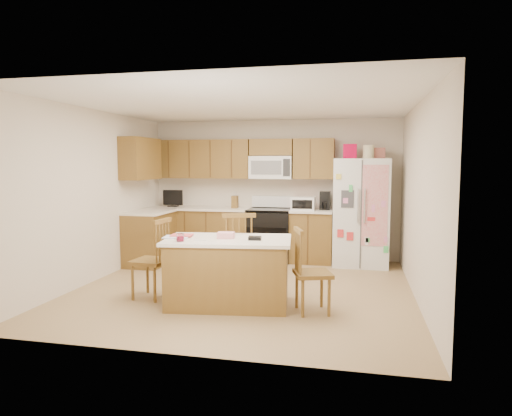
% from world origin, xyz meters
% --- Properties ---
extents(ground, '(4.50, 4.50, 0.00)m').
position_xyz_m(ground, '(0.00, 0.00, 0.00)').
color(ground, tan).
rests_on(ground, ground).
extents(room_shell, '(4.60, 4.60, 2.52)m').
position_xyz_m(room_shell, '(0.00, 0.00, 1.44)').
color(room_shell, beige).
rests_on(room_shell, ground).
extents(cabinetry, '(3.36, 1.56, 2.15)m').
position_xyz_m(cabinetry, '(-0.98, 1.79, 0.91)').
color(cabinetry, brown).
rests_on(cabinetry, ground).
extents(stove, '(0.76, 0.65, 1.13)m').
position_xyz_m(stove, '(0.00, 1.94, 0.47)').
color(stove, black).
rests_on(stove, ground).
extents(refrigerator, '(0.90, 0.79, 2.04)m').
position_xyz_m(refrigerator, '(1.57, 1.87, 0.92)').
color(refrigerator, white).
rests_on(refrigerator, ground).
extents(island, '(1.60, 1.06, 0.91)m').
position_xyz_m(island, '(-0.01, -0.74, 0.42)').
color(island, brown).
rests_on(island, ground).
extents(windsor_chair_left, '(0.46, 0.48, 1.02)m').
position_xyz_m(windsor_chair_left, '(-1.04, -0.66, 0.48)').
color(windsor_chair_left, brown).
rests_on(windsor_chair_left, ground).
extents(windsor_chair_back, '(0.59, 0.58, 1.07)m').
position_xyz_m(windsor_chair_back, '(-0.06, -0.12, 0.51)').
color(windsor_chair_back, brown).
rests_on(windsor_chair_back, ground).
extents(windsor_chair_right, '(0.51, 0.53, 0.98)m').
position_xyz_m(windsor_chair_right, '(0.99, -0.80, 0.46)').
color(windsor_chair_right, brown).
rests_on(windsor_chair_right, ground).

